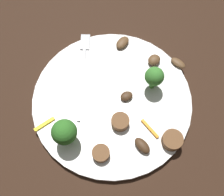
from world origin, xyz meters
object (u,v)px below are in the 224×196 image
object	(u,v)px
fork	(83,68)
sausage_slice_0	(120,122)
mushroom_4	(178,63)
mushroom_2	(154,60)
pepper_strip_0	(150,129)
pepper_strip_1	(44,124)
mushroom_1	(122,42)
mushroom_3	(127,96)
broccoli_floret_0	(154,77)
mushroom_0	(142,146)
sausage_slice_1	(102,154)
plate	(112,99)
sausage_slice_2	(172,140)
broccoli_floret_1	(64,132)

from	to	relation	value
fork	sausage_slice_0	xyz separation A→B (m)	(-0.09, -0.08, 0.01)
mushroom_4	mushroom_2	bearing A→B (deg)	93.85
pepper_strip_0	pepper_strip_1	xyz separation A→B (m)	(-0.02, 0.17, -0.00)
fork	mushroom_4	bearing A→B (deg)	-85.48
mushroom_1	fork	bearing A→B (deg)	137.05
pepper_strip_1	mushroom_1	bearing A→B (deg)	-28.75
sausage_slice_0	mushroom_3	size ratio (longest dim) A/B	1.35
broccoli_floret_0	mushroom_0	xyz separation A→B (m)	(-0.11, 0.00, -0.03)
mushroom_2	sausage_slice_1	bearing A→B (deg)	161.77
mushroom_0	mushroom_1	bearing A→B (deg)	18.34
fork	mushroom_3	distance (m)	0.10
plate	mushroom_3	xyz separation A→B (m)	(0.01, -0.02, 0.01)
mushroom_2	fork	bearing A→B (deg)	106.03
fork	mushroom_4	world-z (taller)	mushroom_4
plate	pepper_strip_0	distance (m)	0.08
broccoli_floret_0	sausage_slice_1	xyz separation A→B (m)	(-0.14, 0.06, -0.03)
fork	sausage_slice_2	size ratio (longest dim) A/B	5.36
fork	broccoli_floret_0	distance (m)	0.13
mushroom_1	plate	bearing A→B (deg)	-179.19
sausage_slice_2	pepper_strip_1	distance (m)	0.21
sausage_slice_0	pepper_strip_1	bearing A→B (deg)	100.80
mushroom_4	pepper_strip_0	bearing A→B (deg)	164.65
sausage_slice_2	mushroom_2	size ratio (longest dim) A/B	1.36
broccoli_floret_1	pepper_strip_1	distance (m)	0.06
sausage_slice_0	mushroom_2	size ratio (longest dim) A/B	1.22
mushroom_0	mushroom_3	distance (m)	0.09
broccoli_floret_0	plate	bearing A→B (deg)	118.07
mushroom_3	plate	bearing A→B (deg)	102.69
broccoli_floret_0	mushroom_1	distance (m)	0.11
fork	mushroom_1	world-z (taller)	mushroom_1
sausage_slice_2	mushroom_4	world-z (taller)	sausage_slice_2
mushroom_1	pepper_strip_1	bearing A→B (deg)	151.25
sausage_slice_0	sausage_slice_2	distance (m)	0.09
broccoli_floret_0	broccoli_floret_1	distance (m)	0.17
plate	mushroom_2	world-z (taller)	mushroom_2
sausage_slice_1	sausage_slice_2	distance (m)	0.11
broccoli_floret_1	sausage_slice_2	size ratio (longest dim) A/B	1.68
broccoli_floret_1	mushroom_4	size ratio (longest dim) A/B	1.89
fork	mushroom_4	distance (m)	0.18
mushroom_2	pepper_strip_1	distance (m)	0.23
mushroom_4	pepper_strip_1	distance (m)	0.26
fork	mushroom_1	bearing A→B (deg)	-51.41
broccoli_floret_0	sausage_slice_0	bearing A→B (deg)	150.73
broccoli_floret_1	mushroom_0	distance (m)	0.12
broccoli_floret_0	mushroom_0	world-z (taller)	broccoli_floret_0
broccoli_floret_1	sausage_slice_2	distance (m)	0.17
mushroom_2	sausage_slice_2	bearing A→B (deg)	-163.11
pepper_strip_0	broccoli_floret_0	bearing A→B (deg)	4.11
broccoli_floret_1	pepper_strip_0	distance (m)	0.14
plate	fork	distance (m)	0.08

